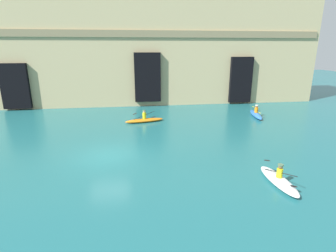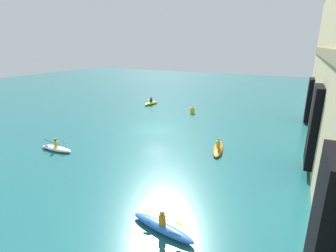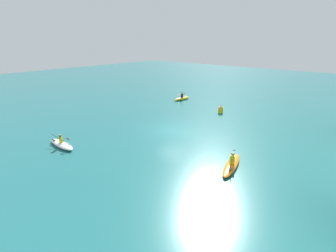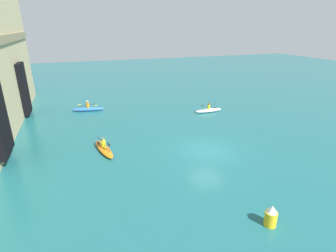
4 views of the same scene
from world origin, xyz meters
name	(u,v)px [view 2 (image 2 of 4)]	position (x,y,z in m)	size (l,w,h in m)	color
ground_plane	(155,130)	(0.00, 0.00, 0.00)	(120.00, 120.00, 0.00)	#1E6066
kayak_yellow	(151,103)	(-10.38, -6.51, 0.26)	(2.97, 1.22, 1.15)	yellow
kayak_blue	(162,227)	(13.65, 8.04, 0.26)	(1.29, 3.62, 1.18)	blue
kayak_white	(56,148)	(8.73, -4.71, 0.21)	(0.89, 3.23, 1.06)	white
kayak_orange	(218,148)	(2.65, 7.58, 0.21)	(3.62, 1.44, 1.12)	orange
marker_buoy	(192,109)	(-8.30, 0.95, 0.53)	(0.59, 0.59, 1.13)	yellow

